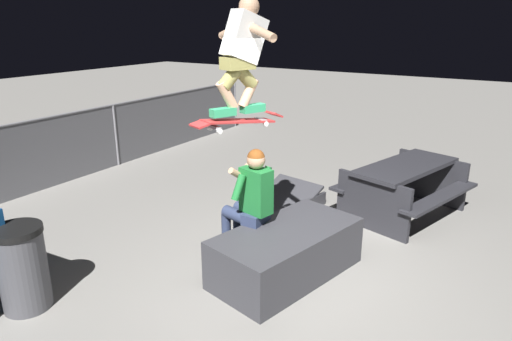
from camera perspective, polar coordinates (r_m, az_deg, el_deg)
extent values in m
plane|color=gray|center=(5.01, 3.45, -13.85)|extent=(40.00, 40.00, 0.00)
cube|color=#38383D|center=(5.04, 3.83, -10.12)|extent=(1.82, 1.20, 0.54)
cube|color=#2D3856|center=(5.06, 0.00, -5.82)|extent=(0.32, 0.20, 0.12)
cube|color=#1E7233|center=(4.94, 0.00, -2.54)|extent=(0.27, 0.38, 0.50)
sphere|color=tan|center=(4.83, 0.00, 1.35)|extent=(0.20, 0.20, 0.20)
sphere|color=brown|center=(4.82, 0.00, 1.58)|extent=(0.19, 0.19, 0.19)
cylinder|color=#1E7233|center=(4.82, -2.19, -2.12)|extent=(0.20, 0.12, 0.29)
cylinder|color=tan|center=(4.91, -2.31, -0.51)|extent=(0.25, 0.12, 0.19)
cylinder|color=#1E7233|center=(5.09, 1.12, -1.01)|extent=(0.20, 0.12, 0.29)
cylinder|color=tan|center=(5.07, -0.32, 0.11)|extent=(0.25, 0.12, 0.19)
cylinder|color=#2D3856|center=(5.14, -2.30, -5.67)|extent=(0.23, 0.42, 0.14)
cylinder|color=#2D3856|center=(5.40, -3.71, -7.86)|extent=(0.11, 0.11, 0.50)
cube|color=black|center=(5.55, -4.01, -10.02)|extent=(0.16, 0.28, 0.08)
cylinder|color=#2D3856|center=(5.25, -0.85, -5.11)|extent=(0.23, 0.42, 0.14)
cylinder|color=#2D3856|center=(5.51, -2.30, -7.29)|extent=(0.11, 0.11, 0.50)
cube|color=black|center=(5.65, -2.61, -9.42)|extent=(0.16, 0.28, 0.08)
cube|color=#B72D2D|center=(4.64, -2.22, 6.19)|extent=(0.82, 0.48, 0.10)
cube|color=#B72D2D|center=(4.89, 2.17, 7.07)|extent=(0.18, 0.23, 0.07)
cube|color=#B72D2D|center=(4.40, -7.10, 5.68)|extent=(0.19, 0.23, 0.04)
cube|color=#99999E|center=(4.80, 0.57, 6.32)|extent=(0.12, 0.17, 0.04)
cylinder|color=white|center=(4.88, -0.07, 6.21)|extent=(0.06, 0.05, 0.05)
cylinder|color=white|center=(4.74, 1.22, 5.84)|extent=(0.06, 0.05, 0.05)
cube|color=#99999E|center=(4.49, -5.18, 5.42)|extent=(0.12, 0.17, 0.04)
cylinder|color=white|center=(4.58, -5.76, 5.31)|extent=(0.06, 0.05, 0.05)
cylinder|color=white|center=(4.43, -4.57, 4.90)|extent=(0.06, 0.05, 0.05)
cube|color=#2D9E66|center=(4.72, -0.41, 7.77)|extent=(0.28, 0.19, 0.08)
cube|color=#2D9E66|center=(4.52, -4.14, 7.26)|extent=(0.28, 0.19, 0.08)
cylinder|color=tan|center=(4.66, -0.96, 9.64)|extent=(0.26, 0.18, 0.31)
cylinder|color=olive|center=(4.59, -1.72, 12.02)|extent=(0.36, 0.24, 0.33)
cylinder|color=tan|center=(4.52, -3.60, 9.34)|extent=(0.26, 0.18, 0.31)
cylinder|color=olive|center=(4.53, -2.87, 11.93)|extent=(0.36, 0.24, 0.33)
cube|color=olive|center=(4.55, -2.31, 13.23)|extent=(0.35, 0.30, 0.12)
cube|color=white|center=(4.58, -1.49, 16.28)|extent=(0.50, 0.37, 0.52)
sphere|color=tan|center=(4.62, -0.87, 19.77)|extent=(0.20, 0.20, 0.20)
cylinder|color=tan|center=(4.77, -2.87, 17.06)|extent=(0.24, 0.44, 0.19)
cylinder|color=tan|center=(4.41, 0.44, 16.99)|extent=(0.24, 0.44, 0.19)
cube|color=#38383D|center=(6.91, 3.39, -4.20)|extent=(1.07, 1.00, 0.06)
cube|color=#38383D|center=(6.88, 3.40, -3.61)|extent=(1.04, 1.00, 0.40)
cube|color=#38383D|center=(7.07, 0.42, -3.02)|extent=(0.84, 0.19, 0.19)
cube|color=#38383D|center=(6.71, 6.54, -4.37)|extent=(0.84, 0.19, 0.19)
cube|color=#28282D|center=(6.71, 18.22, 0.49)|extent=(1.83, 1.14, 0.06)
cube|color=#28282D|center=(7.07, 14.15, -0.81)|extent=(1.70, 0.70, 0.04)
cube|color=#28282D|center=(6.57, 22.08, -3.10)|extent=(1.70, 0.70, 0.04)
cube|color=#28282D|center=(7.47, 20.93, -0.95)|extent=(0.36, 1.07, 0.72)
cube|color=#28282D|center=(6.21, 14.29, -4.12)|extent=(0.36, 1.07, 0.72)
cylinder|color=#47474C|center=(4.97, -27.05, -11.08)|extent=(0.45, 0.45, 0.78)
cylinder|color=black|center=(4.80, -27.77, -6.64)|extent=(0.47, 0.47, 0.06)
cylinder|color=slate|center=(9.09, -17.08, 4.20)|extent=(0.05, 0.05, 1.16)
cylinder|color=slate|center=(12.03, -2.63, 8.25)|extent=(0.05, 0.05, 1.16)
cylinder|color=slate|center=(7.85, -28.44, 5.03)|extent=(12.00, 0.04, 0.04)
cube|color=#59595E|center=(7.98, -27.81, 0.97)|extent=(12.00, 0.01, 1.16)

